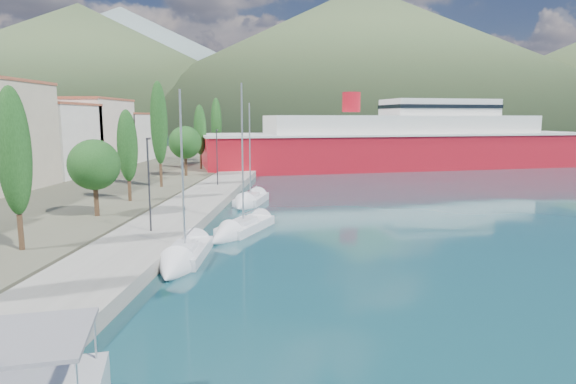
{
  "coord_description": "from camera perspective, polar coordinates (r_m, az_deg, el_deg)",
  "views": [
    {
      "loc": [
        1.63,
        -15.85,
        8.12
      ],
      "look_at": [
        0.0,
        14.0,
        3.5
      ],
      "focal_mm": 30.0,
      "sensor_mm": 36.0,
      "label": 1
    }
  ],
  "objects": [
    {
      "name": "sailboat_far",
      "position": [
        44.78,
        -4.95,
        -1.31
      ],
      "size": [
        3.21,
        7.3,
        10.37
      ],
      "color": "silver",
      "rests_on": "ground"
    },
    {
      "name": "ground",
      "position": [
        136.1,
        2.44,
        5.36
      ],
      "size": [
        1400.0,
        1400.0,
        0.0
      ],
      "primitive_type": "plane",
      "color": "#143F48"
    },
    {
      "name": "quay",
      "position": [
        43.86,
        -10.95,
        -1.51
      ],
      "size": [
        5.0,
        88.0,
        0.8
      ],
      "primitive_type": "cube",
      "color": "gray",
      "rests_on": "ground"
    },
    {
      "name": "lamp_posts",
      "position": [
        31.9,
        -16.37,
        1.16
      ],
      "size": [
        0.15,
        45.5,
        6.06
      ],
      "color": "#2D2D33",
      "rests_on": "quay"
    },
    {
      "name": "ferry",
      "position": [
        81.5,
        13.45,
        5.57
      ],
      "size": [
        65.49,
        31.33,
        12.77
      ],
      "color": "#B1101D",
      "rests_on": "ground"
    },
    {
      "name": "hills_near",
      "position": [
        402.24,
        17.53,
        14.25
      ],
      "size": [
        1010.0,
        520.0,
        115.0
      ],
      "color": "#435632",
      "rests_on": "ground"
    },
    {
      "name": "town_buildings",
      "position": [
        62.62,
        -29.5,
        5.32
      ],
      "size": [
        9.2,
        69.2,
        11.3
      ],
      "color": "beige",
      "rests_on": "land_strip"
    },
    {
      "name": "tree_row",
      "position": [
        51.85,
        -15.6,
        5.92
      ],
      "size": [
        4.19,
        66.31,
        11.3
      ],
      "color": "#47301E",
      "rests_on": "land_strip"
    },
    {
      "name": "sailboat_near",
      "position": [
        27.3,
        -12.79,
        -8.11
      ],
      "size": [
        2.43,
        7.4,
        10.54
      ],
      "color": "silver",
      "rests_on": "ground"
    },
    {
      "name": "sailboat_mid",
      "position": [
        33.63,
        -6.5,
        -4.75
      ],
      "size": [
        4.48,
        8.11,
        11.32
      ],
      "color": "silver",
      "rests_on": "ground"
    },
    {
      "name": "hills_far",
      "position": [
        652.88,
        15.73,
        14.56
      ],
      "size": [
        1480.0,
        900.0,
        180.0
      ],
      "color": "slate",
      "rests_on": "ground"
    }
  ]
}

